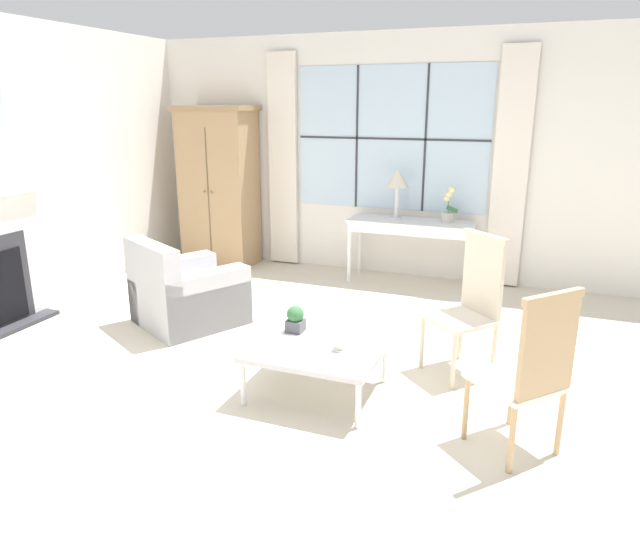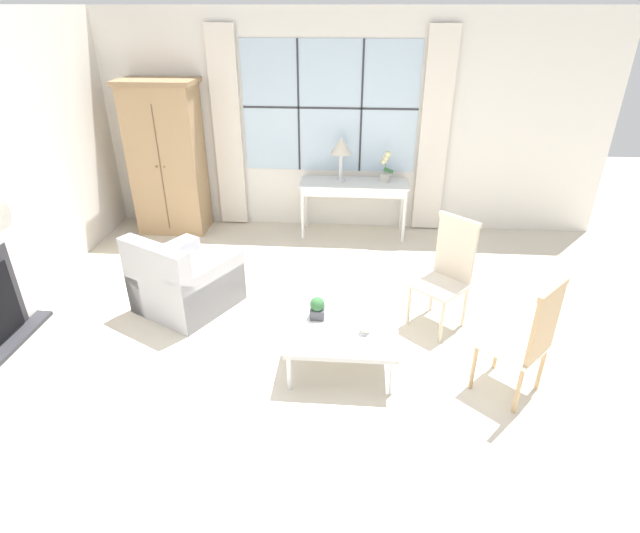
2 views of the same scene
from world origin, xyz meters
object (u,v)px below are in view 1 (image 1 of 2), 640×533
at_px(side_chair_wooden, 472,298).
at_px(coffee_table, 317,348).
at_px(armchair_upholstered, 186,295).
at_px(accent_chair_wooden, 532,367).
at_px(potted_orchid, 448,208).
at_px(table_lamp, 397,180).
at_px(pillar_candle, 342,342).
at_px(console_table, 411,228).
at_px(potted_plant_small, 295,319).
at_px(armoire, 219,186).

bearing_deg(side_chair_wooden, coffee_table, -141.60).
xyz_separation_m(armchair_upholstered, coffee_table, (1.64, -0.83, 0.07)).
bearing_deg(coffee_table, accent_chair_wooden, -10.90).
bearing_deg(potted_orchid, side_chair_wooden, -76.35).
relative_size(side_chair_wooden, coffee_table, 1.17).
bearing_deg(accent_chair_wooden, armchair_upholstered, 160.14).
xyz_separation_m(potted_orchid, accent_chair_wooden, (0.97, -3.19, -0.32)).
distance_m(side_chair_wooden, coffee_table, 1.25).
height_order(table_lamp, pillar_candle, table_lamp).
distance_m(accent_chair_wooden, coffee_table, 1.46).
distance_m(potted_orchid, side_chair_wooden, 2.23).
relative_size(side_chair_wooden, pillar_candle, 7.51).
bearing_deg(coffee_table, potted_orchid, 81.43).
bearing_deg(accent_chair_wooden, potted_orchid, 107.00).
height_order(table_lamp, coffee_table, table_lamp).
relative_size(console_table, accent_chair_wooden, 1.35).
distance_m(side_chair_wooden, accent_chair_wooden, 1.13).
distance_m(side_chair_wooden, pillar_candle, 1.12).
distance_m(console_table, table_lamp, 0.56).
bearing_deg(potted_plant_small, armoire, 129.28).
xyz_separation_m(armoire, armchair_upholstered, (0.79, -2.01, -0.72)).
height_order(side_chair_wooden, accent_chair_wooden, side_chair_wooden).
xyz_separation_m(potted_orchid, side_chair_wooden, (0.52, -2.15, -0.30)).
relative_size(armchair_upholstered, coffee_table, 1.24).
relative_size(console_table, potted_orchid, 3.51).
relative_size(potted_orchid, potted_plant_small, 2.02).
bearing_deg(pillar_candle, console_table, 93.20).
xyz_separation_m(console_table, pillar_candle, (0.16, -2.90, -0.20)).
relative_size(potted_orchid, accent_chair_wooden, 0.38).
bearing_deg(coffee_table, console_table, 89.21).
xyz_separation_m(console_table, table_lamp, (-0.18, 0.02, 0.53)).
bearing_deg(pillar_candle, coffee_table, 165.25).
xyz_separation_m(table_lamp, potted_orchid, (0.58, 0.04, -0.29)).
distance_m(armchair_upholstered, pillar_candle, 2.05).
bearing_deg(armoire, potted_plant_small, -50.72).
bearing_deg(accent_chair_wooden, coffee_table, 169.10).
bearing_deg(console_table, accent_chair_wooden, -66.24).
xyz_separation_m(potted_plant_small, pillar_candle, (0.42, -0.19, -0.04)).
relative_size(armoire, coffee_table, 2.15).
distance_m(armoire, accent_chair_wooden, 4.96).
relative_size(table_lamp, side_chair_wooden, 0.53).
height_order(potted_orchid, coffee_table, potted_orchid).
relative_size(accent_chair_wooden, coffee_table, 1.13).
bearing_deg(potted_orchid, table_lamp, -175.98).
bearing_deg(armchair_upholstered, coffee_table, -26.86).
distance_m(table_lamp, armchair_upholstered, 2.69).
xyz_separation_m(armoire, potted_orchid, (2.87, 0.08, -0.11)).
bearing_deg(potted_orchid, console_table, -170.76).
bearing_deg(armchair_upholstered, console_table, 50.23).
bearing_deg(armoire, side_chair_wooden, -31.43).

